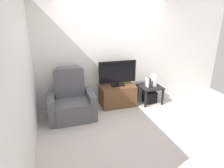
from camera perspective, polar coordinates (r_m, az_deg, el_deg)
name	(u,v)px	position (r m, az deg, el deg)	size (l,w,h in m)	color
ground_plane	(129,121)	(4.17, 5.14, -11.01)	(6.40, 6.40, 0.00)	#BCB2AD
wall_back	(113,52)	(4.72, 0.30, 9.60)	(6.40, 0.06, 2.60)	silver
wall_side	(25,69)	(3.42, -24.66, 4.06)	(0.06, 4.48, 2.60)	silver
tv_stand	(118,95)	(4.74, 1.70, -3.46)	(0.85, 0.49, 0.52)	brown
television	(118,73)	(4.57, 1.69, 3.39)	(0.92, 0.20, 0.61)	black
recliner_armchair	(71,101)	(4.25, -12.09, -5.07)	(0.98, 0.78, 1.08)	#515156
side_table	(150,89)	(4.97, 11.33, -1.36)	(0.54, 0.54, 0.44)	black
subwoofer_box	(149,97)	(5.05, 11.17, -3.75)	(0.30, 0.30, 0.30)	black
book_leftmost	(147,82)	(4.85, 10.55, 0.46)	(0.03, 0.14, 0.23)	white
book_middle	(149,82)	(4.87, 11.02, 0.50)	(0.04, 0.13, 0.23)	#262626
game_console	(154,80)	(4.95, 12.36, 1.10)	(0.07, 0.20, 0.29)	white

